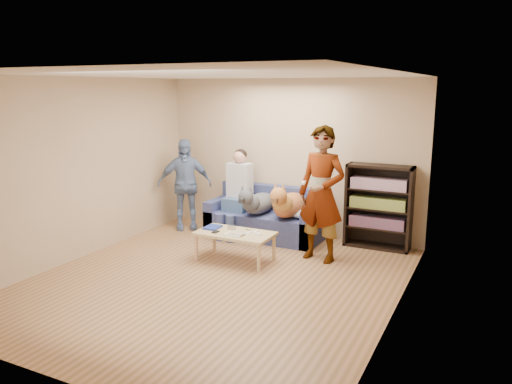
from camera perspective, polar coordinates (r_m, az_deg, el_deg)
The scene contains 27 objects.
ground at distance 6.56m, azimuth -4.71°, elevation -10.12°, with size 5.00×5.00×0.00m, color olive.
ceiling at distance 6.08m, azimuth -5.14°, elevation 13.24°, with size 5.00×5.00×0.00m, color white.
wall_back at distance 8.40m, azimuth 3.93°, elevation 3.98°, with size 4.50×4.50×0.00m, color tan.
wall_front at distance 4.31m, azimuth -22.38°, elevation -4.55°, with size 4.50×4.50×0.00m, color tan.
wall_left at distance 7.58m, azimuth -19.65°, elevation 2.46°, with size 5.00×5.00×0.00m, color tan.
wall_right at distance 5.40m, azimuth 16.00°, elevation -0.89°, with size 5.00×5.00×0.00m, color tan.
blanket at distance 7.90m, azimuth 5.30°, elevation -2.48°, with size 0.40×0.34×0.14m, color #ABABB0.
person_standing_right at distance 7.11m, azimuth 7.49°, elevation -0.24°, with size 0.71×0.46×1.94m, color gray.
person_standing_left at distance 8.78m, azimuth -8.16°, elevation 0.88°, with size 0.93×0.39×1.59m, color #6E8EB1.
held_controller at distance 6.96m, azimuth 5.44°, elevation 1.06°, with size 0.04×0.13×0.03m, color white.
notebook_blue at distance 7.38m, azimuth -4.97°, elevation -4.03°, with size 0.20×0.26×0.03m, color navy.
papers at distance 7.04m, azimuth -2.46°, elevation -4.83°, with size 0.26×0.20×0.01m, color silver.
magazine at distance 7.04m, azimuth -2.16°, elevation -4.71°, with size 0.22×0.17×0.01m, color #A89D87.
camera_silver at distance 7.30m, azimuth -2.80°, elevation -4.08°, with size 0.11×0.06×0.05m, color #AEADB2.
controller_a at distance 7.11m, azimuth -0.05°, elevation -4.60°, with size 0.04×0.13×0.03m, color white.
controller_b at distance 7.00m, azimuth 0.25°, elevation -4.84°, with size 0.09×0.06×0.03m, color white.
headphone_cup_a at distance 7.04m, azimuth -1.07°, elevation -4.80°, with size 0.07×0.07×0.02m, color white.
headphone_cup_b at distance 7.11m, azimuth -0.77°, elevation -4.64°, with size 0.07×0.07×0.02m, color white.
pen_orange at distance 7.02m, azimuth -3.19°, elevation -4.91°, with size 0.01×0.01×0.14m, color orange.
pen_black at distance 7.25m, azimuth -0.91°, elevation -4.36°, with size 0.01×0.01×0.14m, color black.
wallet at distance 7.17m, azimuth -4.64°, elevation -4.56°, with size 0.07×0.12×0.01m, color black.
sofa at distance 8.34m, azimuth 1.18°, elevation -3.21°, with size 1.90×0.85×0.82m.
person_seated at distance 8.32m, azimuth -2.19°, elevation 0.25°, with size 0.40×0.73×1.47m.
dog_gray at distance 8.07m, azimuth 0.12°, elevation -1.22°, with size 0.38×1.23×0.55m.
dog_tan at distance 7.89m, azimuth 3.65°, elevation -1.36°, with size 0.43×1.17×0.62m.
coffee_table at distance 7.16m, azimuth -2.42°, elevation -4.99°, with size 1.10×0.60×0.42m.
bookshelf at distance 7.90m, azimuth 13.84°, elevation -1.43°, with size 1.00×0.34×1.30m.
Camera 1 is at (3.15, -5.20, 2.45)m, focal length 35.00 mm.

